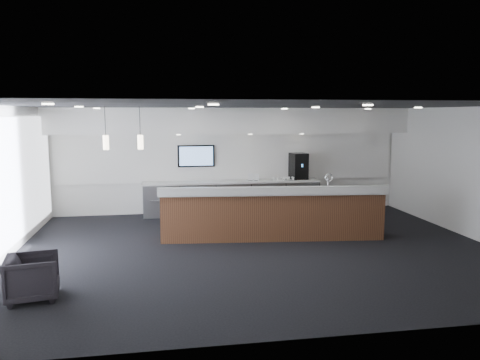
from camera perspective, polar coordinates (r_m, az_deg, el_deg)
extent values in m
plane|color=black|center=(10.00, 2.21, -8.42)|extent=(10.00, 10.00, 0.00)
cube|color=black|center=(9.59, 2.31, 9.03)|extent=(10.00, 8.00, 0.02)
cube|color=silver|center=(13.59, -1.18, 2.41)|extent=(10.00, 0.02, 3.00)
cube|color=silver|center=(9.96, -27.19, -0.54)|extent=(0.02, 8.00, 3.00)
cube|color=silver|center=(11.76, 26.86, 0.66)|extent=(0.02, 8.00, 3.00)
cube|color=white|center=(13.09, -0.90, 7.24)|extent=(10.00, 0.90, 0.70)
cube|color=white|center=(13.56, -1.16, 2.82)|extent=(9.80, 0.06, 1.40)
cube|color=#AEBBD1|center=(9.94, -26.97, -0.54)|extent=(0.04, 7.36, 2.55)
cube|color=gray|center=(13.39, -0.94, -2.22)|extent=(5.00, 0.60, 0.90)
cube|color=silver|center=(13.31, -0.95, -0.21)|extent=(5.06, 0.66, 0.05)
cylinder|color=silver|center=(12.92, -9.54, -2.50)|extent=(0.60, 0.02, 0.02)
cylinder|color=silver|center=(12.95, -5.11, -2.39)|extent=(0.60, 0.02, 0.02)
cylinder|color=silver|center=(13.07, -0.73, -2.27)|extent=(0.60, 0.02, 0.02)
cylinder|color=silver|center=(13.25, 3.55, -2.14)|extent=(0.60, 0.02, 0.02)
cylinder|color=silver|center=(13.51, 7.68, -2.00)|extent=(0.60, 0.02, 0.02)
cube|color=black|center=(13.38, -5.37, 2.93)|extent=(1.05, 0.07, 0.62)
cube|color=#3978E6|center=(13.34, -5.36, 2.92)|extent=(0.95, 0.01, 0.54)
cylinder|color=beige|center=(10.21, -12.00, 4.59)|extent=(0.12, 0.12, 0.30)
cylinder|color=beige|center=(10.27, -15.92, 4.48)|extent=(0.12, 0.12, 0.30)
cube|color=#522D1B|center=(10.75, 3.93, -4.37)|extent=(5.06, 1.21, 1.05)
cube|color=silver|center=(10.65, 3.96, -1.45)|extent=(5.15, 1.30, 0.06)
cube|color=silver|center=(10.25, 4.25, -1.32)|extent=(5.08, 0.64, 0.18)
cylinder|color=silver|center=(10.97, 10.66, -0.40)|extent=(0.04, 0.04, 0.28)
torus|color=silver|center=(10.89, 10.79, 0.29)|extent=(0.19, 0.05, 0.19)
cube|color=black|center=(13.76, 7.14, 1.70)|extent=(0.49, 0.54, 0.76)
cube|color=silver|center=(13.56, 7.43, 0.03)|extent=(0.27, 0.12, 0.02)
cube|color=white|center=(13.32, 2.02, 0.33)|extent=(0.14, 0.06, 0.20)
cube|color=white|center=(13.31, 1.29, 0.36)|extent=(0.16, 0.05, 0.21)
imported|color=black|center=(7.99, -23.95, -10.78)|extent=(0.88, 0.86, 0.70)
imported|color=white|center=(13.61, 7.06, 0.22)|extent=(0.10, 0.10, 0.09)
imported|color=white|center=(13.57, 6.49, 0.21)|extent=(0.14, 0.14, 0.09)
imported|color=white|center=(13.53, 5.92, 0.20)|extent=(0.12, 0.12, 0.09)
imported|color=white|center=(13.50, 5.35, 0.18)|extent=(0.13, 0.13, 0.09)
imported|color=white|center=(13.46, 4.77, 0.17)|extent=(0.14, 0.14, 0.09)
imported|color=white|center=(13.43, 4.19, 0.16)|extent=(0.11, 0.11, 0.09)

